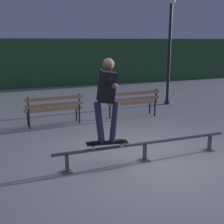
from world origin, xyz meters
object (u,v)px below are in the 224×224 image
grind_rail (145,146)px  park_bench_leftmost (54,107)px  skateboarder (107,94)px  lamp_post_right (170,36)px  skateboard (107,143)px  park_bench_left_center (134,101)px

grind_rail → park_bench_leftmost: bearing=111.8°
skateboarder → lamp_post_right: (4.01, 4.55, 1.08)m
park_bench_leftmost → lamp_post_right: (4.47, 1.41, 1.94)m
grind_rail → skateboard: (-0.80, -0.00, 0.17)m
park_bench_left_center → lamp_post_right: (2.03, 1.41, 1.94)m
grind_rail → park_bench_left_center: (1.19, 3.14, 0.23)m
park_bench_leftmost → park_bench_left_center: same height
park_bench_leftmost → park_bench_left_center: size_ratio=1.00×
skateboarder → grind_rail: bearing=0.0°
skateboarder → park_bench_left_center: (1.99, 3.14, -0.87)m
skateboarder → lamp_post_right: size_ratio=0.40×
skateboarder → lamp_post_right: bearing=48.6°
skateboarder → park_bench_left_center: bearing=57.7°
grind_rail → skateboarder: 1.36m
skateboarder → lamp_post_right: lamp_post_right is taller
grind_rail → park_bench_leftmost: size_ratio=2.28×
grind_rail → lamp_post_right: size_ratio=0.94×
park_bench_leftmost → park_bench_left_center: (2.45, 0.00, 0.00)m
skateboard → park_bench_leftmost: size_ratio=0.50×
grind_rail → skateboarder: size_ratio=2.36×
park_bench_left_center → lamp_post_right: size_ratio=0.41×
skateboard → park_bench_leftmost: (-0.46, 3.14, 0.07)m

